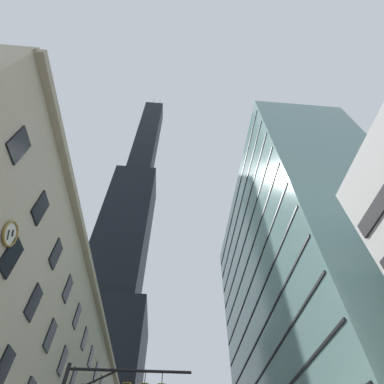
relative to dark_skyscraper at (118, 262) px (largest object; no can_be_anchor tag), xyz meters
name	(u,v)px	position (x,y,z in m)	size (l,w,h in m)	color
dark_skyscraper	(118,262)	(0.00, 0.00, 0.00)	(26.75, 26.75, 223.69)	black
glass_office_midrise	(302,303)	(40.50, -48.88, -42.33)	(15.56, 43.04, 51.03)	gray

